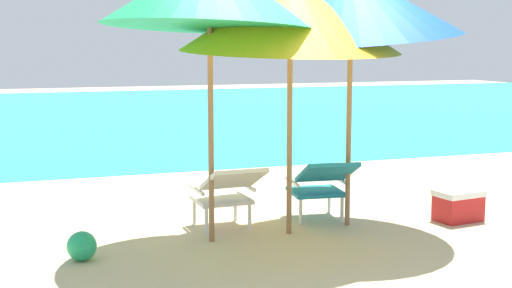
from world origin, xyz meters
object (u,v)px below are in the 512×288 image
lounge_chair_right (321,183)px  cooler_box (458,205)px  beach_ball (82,246)px  beach_umbrella_center (290,15)px  beach_umbrella_right (351,5)px  lounge_chair_left (227,191)px

lounge_chair_right → cooler_box: 1.44m
lounge_chair_right → beach_ball: (-2.42, -0.52, -0.28)m
beach_umbrella_center → cooler_box: 2.64m
beach_umbrella_center → beach_ball: bearing=-173.6°
beach_umbrella_center → beach_umbrella_right: 0.69m
beach_umbrella_right → beach_ball: (-2.63, -0.32, -2.05)m
beach_ball → cooler_box: size_ratio=0.49×
lounge_chair_right → beach_ball: size_ratio=3.72×
lounge_chair_right → beach_umbrella_right: beach_umbrella_right is taller
beach_umbrella_center → beach_ball: size_ratio=9.76×
lounge_chair_left → beach_ball: bearing=-160.9°
beach_umbrella_center → beach_umbrella_right: beach_umbrella_right is taller
beach_umbrella_right → lounge_chair_left: bearing=171.9°
lounge_chair_right → beach_ball: bearing=-167.9°
lounge_chair_left → cooler_box: 2.41m
lounge_chair_left → beach_umbrella_center: (0.54, -0.27, 1.66)m
lounge_chair_left → beach_umbrella_right: beach_umbrella_right is taller
beach_umbrella_right → beach_ball: 3.35m
beach_umbrella_center → beach_ball: beach_umbrella_center is taller
beach_ball → lounge_chair_right: bearing=12.1°
lounge_chair_right → beach_ball: 2.49m
lounge_chair_left → beach_umbrella_center: 1.76m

